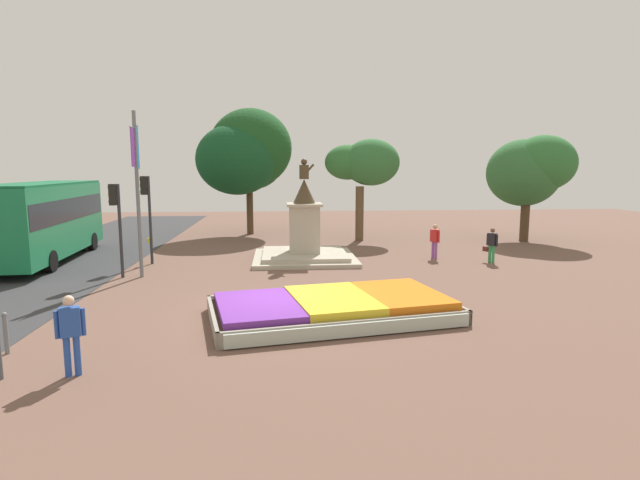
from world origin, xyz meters
The scene contains 14 objects.
ground_plane centered at (0.00, 0.00, 0.00)m, with size 70.75×70.75×0.00m, color brown.
flower_planter centered at (1.64, -0.48, 0.28)m, with size 7.28×4.84×0.60m.
statue_monument centered at (1.28, 8.64, 0.96)m, with size 4.63×4.63×4.62m.
traffic_light_mid_block centered at (-6.03, 5.42, 2.52)m, with size 0.41×0.30×3.60m.
traffic_light_far_corner centered at (-5.59, 8.19, 2.64)m, with size 0.41×0.29×3.85m.
banner_pole centered at (-5.22, 5.47, 3.50)m, with size 0.14×1.18×6.31m.
city_bus centered at (-10.43, 9.19, 2.03)m, with size 3.09×9.56×3.55m.
pedestrian_with_handbag centered at (9.55, 7.20, 0.87)m, with size 0.47×0.66×1.56m.
pedestrian_near_planter centered at (-4.08, -4.01, 0.97)m, with size 0.54×0.34×1.68m.
pedestrian_crossing_plaza centered at (7.34, 8.38, 0.92)m, with size 0.38×0.50×1.61m.
kerb_bollard_mid_a centered at (-6.08, -2.62, 0.51)m, with size 0.11×0.11×0.97m.
park_tree_far_left centered at (5.04, 14.98, 4.48)m, with size 4.32×3.03×5.88m.
park_tree_behind_statue centered at (14.52, 13.63, 4.12)m, with size 4.74×4.28×6.05m.
park_tree_far_right centered at (-1.86, 17.88, 5.04)m, with size 5.90×5.94×7.92m.
Camera 1 is at (0.09, -14.02, 4.16)m, focal length 28.00 mm.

